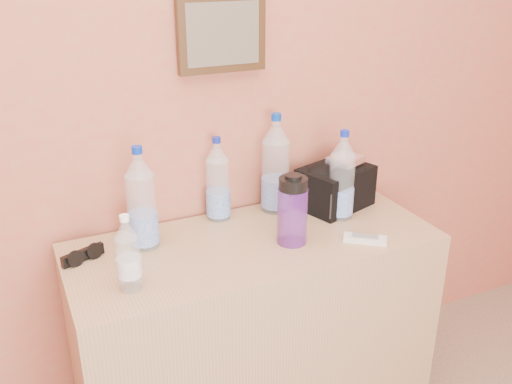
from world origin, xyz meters
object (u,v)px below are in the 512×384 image
Objects in this scene: pet_large_c at (276,169)px; sunglasses at (83,255)px; toiletry_bag at (335,184)px; ac_remote at (365,239)px; pet_large_d at (342,180)px; pet_large_a at (142,204)px; pet_large_b at (218,183)px; foil_packet at (346,160)px; dresser at (254,334)px; pet_small at (128,257)px; nalgene_bottle at (292,210)px.

sunglasses is at bearing -173.19° from pet_large_c.
ac_remote is at bearing -119.40° from toiletry_bag.
ac_remote is at bearing -98.02° from pet_large_d.
pet_large_a is 1.12× the size of pet_large_b.
foil_packet is (0.75, -0.01, 0.04)m from pet_large_a.
foil_packet reaches higher than dresser.
pet_large_c is 3.16× the size of foil_packet.
pet_small is 0.86m from toiletry_bag.
nalgene_bottle is 1.69× the size of ac_remote.
sunglasses is 0.55× the size of toiletry_bag.
nalgene_bottle reaches higher than toiletry_bag.
pet_large_a reaches higher than toiletry_bag.
pet_large_c reaches higher than pet_small.
pet_small is at bearing -140.57° from pet_large_b.
sunglasses is 0.90m from ac_remote.
pet_small is (-0.10, -0.23, -0.05)m from pet_large_a.
ac_remote is at bearing -44.88° from pet_large_b.
dresser is 5.15× the size of nalgene_bottle.
pet_large_b is 0.51m from pet_small.
toiletry_bag is (0.72, 0.01, -0.06)m from pet_large_a.
pet_large_a is 0.75m from foil_packet.
pet_large_d is 1.26× the size of toiletry_bag.
sunglasses is (-0.71, -0.08, -0.14)m from pet_large_c.
foil_packet is (0.03, -0.02, 0.10)m from toiletry_bag.
pet_large_d is 0.27m from nalgene_bottle.
pet_large_d reaches higher than dresser.
nalgene_bottle is (0.44, -0.18, -0.03)m from pet_large_a.
nalgene_bottle is (0.15, -0.27, -0.02)m from pet_large_b.
pet_large_d is 0.24m from ac_remote.
nalgene_bottle reaches higher than pet_small.
nalgene_bottle is at bearing -21.73° from pet_large_a.
dresser is 0.54m from ac_remote.
pet_large_b is at bearing 39.43° from pet_small.
pet_large_d reaches higher than nalgene_bottle.
sunglasses is 0.96m from foil_packet.
pet_large_a is at bearing 179.26° from foil_packet.
toiletry_bag is at bearing 70.15° from pet_large_d.
pet_small is (-0.39, -0.32, -0.03)m from pet_large_b.
toiletry_bag is (0.39, 0.12, 0.47)m from dresser.
foil_packet reaches higher than toiletry_bag.
pet_large_a is 1.43× the size of nalgene_bottle.
pet_large_d is at bearing -129.97° from foil_packet.
pet_large_a is at bearing 161.23° from dresser.
pet_large_d reaches higher than pet_large_b.
pet_small is at bearing -165.52° from foil_packet.
dresser is 0.68m from sunglasses.
pet_large_a is at bearing -18.34° from sunglasses.
dresser is 0.56m from pet_large_b.
sunglasses is at bearing 175.80° from pet_large_d.
ac_remote is (0.33, -0.16, 0.39)m from dresser.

